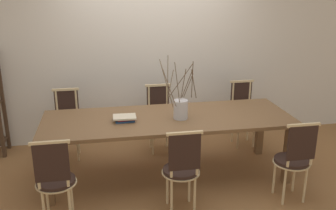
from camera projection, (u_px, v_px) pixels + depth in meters
ground_plane at (168, 175)px, 4.59m from camera, size 16.00×16.00×0.00m
wall_rear at (152, 31)px, 5.30m from camera, size 12.00×0.06×3.20m
dining_table at (168, 124)px, 4.38m from camera, size 2.89×1.02×0.76m
chair_near_leftend at (55, 178)px, 3.50m from camera, size 0.39×0.39×0.93m
chair_near_left at (182, 167)px, 3.71m from camera, size 0.39×0.39×0.93m
chair_near_center at (294, 158)px, 3.92m from camera, size 0.39×0.39×0.93m
chair_far_leftend at (67, 121)px, 4.95m from camera, size 0.39×0.39×0.93m
chair_far_left at (159, 116)px, 5.16m from camera, size 0.39×0.39×0.93m
chair_far_center at (243, 111)px, 5.37m from camera, size 0.39×0.39×0.93m
vase_centerpiece at (181, 108)px, 4.28m from camera, size 0.43×0.40×0.71m
book_stack at (125, 118)px, 4.24m from camera, size 0.26×0.20×0.06m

